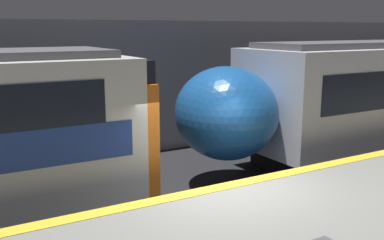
{
  "coord_description": "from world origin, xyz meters",
  "views": [
    {
      "loc": [
        -4.32,
        -6.3,
        3.82
      ],
      "look_at": [
        -0.09,
        0.95,
        2.11
      ],
      "focal_mm": 42.0,
      "sensor_mm": 36.0,
      "label": 1
    }
  ],
  "objects": [
    {
      "name": "station_rear_barrier",
      "position": [
        0.0,
        6.21,
        2.03
      ],
      "size": [
        50.0,
        0.15,
        4.06
      ],
      "color": "#939399",
      "rests_on": "ground"
    }
  ]
}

